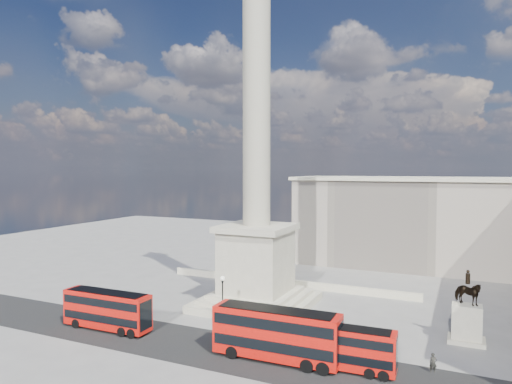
{
  "coord_description": "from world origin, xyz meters",
  "views": [
    {
      "loc": [
        24.87,
        -49.28,
        18.26
      ],
      "look_at": [
        1.05,
        2.57,
        15.28
      ],
      "focal_mm": 32.0,
      "sensor_mm": 36.0,
      "label": 1
    }
  ],
  "objects_px": {
    "red_bus_b": "(342,347)",
    "red_bus_c": "(277,334)",
    "nelsons_column": "(257,209)",
    "red_bus_a": "(108,310)",
    "equestrian_statue": "(467,318)",
    "pedestrian_walking": "(433,363)",
    "pedestrian_crossing": "(332,342)",
    "victorian_lamp": "(223,297)"
  },
  "relations": [
    {
      "from": "red_bus_b",
      "to": "red_bus_c",
      "type": "bearing_deg",
      "value": -175.2
    },
    {
      "from": "red_bus_c",
      "to": "nelsons_column",
      "type": "bearing_deg",
      "value": 119.73
    },
    {
      "from": "nelsons_column",
      "to": "red_bus_a",
      "type": "bearing_deg",
      "value": -127.16
    },
    {
      "from": "red_bus_c",
      "to": "equestrian_statue",
      "type": "relative_size",
      "value": 1.6
    },
    {
      "from": "pedestrian_walking",
      "to": "nelsons_column",
      "type": "bearing_deg",
      "value": 140.83
    },
    {
      "from": "red_bus_b",
      "to": "pedestrian_crossing",
      "type": "height_order",
      "value": "red_bus_b"
    },
    {
      "from": "victorian_lamp",
      "to": "red_bus_b",
      "type": "bearing_deg",
      "value": -19.46
    },
    {
      "from": "pedestrian_crossing",
      "to": "nelsons_column",
      "type": "bearing_deg",
      "value": -1.97
    },
    {
      "from": "red_bus_a",
      "to": "victorian_lamp",
      "type": "xyz_separation_m",
      "value": [
        11.27,
        6.41,
        1.16
      ]
    },
    {
      "from": "nelsons_column",
      "to": "red_bus_c",
      "type": "height_order",
      "value": "nelsons_column"
    },
    {
      "from": "pedestrian_walking",
      "to": "victorian_lamp",
      "type": "bearing_deg",
      "value": 161.08
    },
    {
      "from": "nelsons_column",
      "to": "red_bus_b",
      "type": "xyz_separation_m",
      "value": [
        15.02,
        -14.22,
        -10.85
      ]
    },
    {
      "from": "red_bus_b",
      "to": "red_bus_a",
      "type": "bearing_deg",
      "value": 179.78
    },
    {
      "from": "red_bus_c",
      "to": "equestrian_statue",
      "type": "distance_m",
      "value": 20.57
    },
    {
      "from": "victorian_lamp",
      "to": "pedestrian_walking",
      "type": "relative_size",
      "value": 3.3
    },
    {
      "from": "victorian_lamp",
      "to": "pedestrian_crossing",
      "type": "distance_m",
      "value": 13.81
    },
    {
      "from": "equestrian_statue",
      "to": "red_bus_b",
      "type": "bearing_deg",
      "value": -131.38
    },
    {
      "from": "nelsons_column",
      "to": "pedestrian_walking",
      "type": "xyz_separation_m",
      "value": [
        22.63,
        -11.5,
        -12.03
      ]
    },
    {
      "from": "victorian_lamp",
      "to": "pedestrian_crossing",
      "type": "relative_size",
      "value": 3.01
    },
    {
      "from": "red_bus_a",
      "to": "red_bus_b",
      "type": "height_order",
      "value": "red_bus_a"
    },
    {
      "from": "red_bus_b",
      "to": "pedestrian_walking",
      "type": "bearing_deg",
      "value": 17.29
    },
    {
      "from": "equestrian_statue",
      "to": "victorian_lamp",
      "type": "bearing_deg",
      "value": -166.14
    },
    {
      "from": "red_bus_b",
      "to": "nelsons_column",
      "type": "bearing_deg",
      "value": 134.18
    },
    {
      "from": "pedestrian_walking",
      "to": "pedestrian_crossing",
      "type": "bearing_deg",
      "value": 163.51
    },
    {
      "from": "victorian_lamp",
      "to": "pedestrian_walking",
      "type": "bearing_deg",
      "value": -6.69
    },
    {
      "from": "nelsons_column",
      "to": "pedestrian_walking",
      "type": "distance_m",
      "value": 28.09
    },
    {
      "from": "pedestrian_walking",
      "to": "red_bus_b",
      "type": "bearing_deg",
      "value": -172.56
    },
    {
      "from": "red_bus_b",
      "to": "equestrian_statue",
      "type": "xyz_separation_m",
      "value": [
        10.33,
        11.72,
        0.58
      ]
    },
    {
      "from": "red_bus_a",
      "to": "pedestrian_crossing",
      "type": "height_order",
      "value": "red_bus_a"
    },
    {
      "from": "victorian_lamp",
      "to": "pedestrian_crossing",
      "type": "height_order",
      "value": "victorian_lamp"
    },
    {
      "from": "nelsons_column",
      "to": "pedestrian_crossing",
      "type": "xyz_separation_m",
      "value": [
        13.18,
        -10.8,
        -11.95
      ]
    },
    {
      "from": "red_bus_a",
      "to": "pedestrian_walking",
      "type": "bearing_deg",
      "value": 5.21
    },
    {
      "from": "red_bus_a",
      "to": "victorian_lamp",
      "type": "bearing_deg",
      "value": 28.6
    },
    {
      "from": "red_bus_a",
      "to": "pedestrian_walking",
      "type": "distance_m",
      "value": 34.4
    },
    {
      "from": "red_bus_b",
      "to": "pedestrian_crossing",
      "type": "xyz_separation_m",
      "value": [
        -1.84,
        3.42,
        -1.1
      ]
    },
    {
      "from": "nelsons_column",
      "to": "red_bus_b",
      "type": "relative_size",
      "value": 5.09
    },
    {
      "from": "equestrian_statue",
      "to": "red_bus_a",
      "type": "bearing_deg",
      "value": -160.96
    },
    {
      "from": "nelsons_column",
      "to": "red_bus_c",
      "type": "distance_m",
      "value": 20.29
    },
    {
      "from": "nelsons_column",
      "to": "red_bus_c",
      "type": "xyz_separation_m",
      "value": [
        9.0,
        -14.98,
        -10.31
      ]
    },
    {
      "from": "nelsons_column",
      "to": "red_bus_a",
      "type": "height_order",
      "value": "nelsons_column"
    },
    {
      "from": "red_bus_c",
      "to": "victorian_lamp",
      "type": "relative_size",
      "value": 2.11
    },
    {
      "from": "pedestrian_crossing",
      "to": "pedestrian_walking",
      "type": "bearing_deg",
      "value": -146.89
    }
  ]
}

